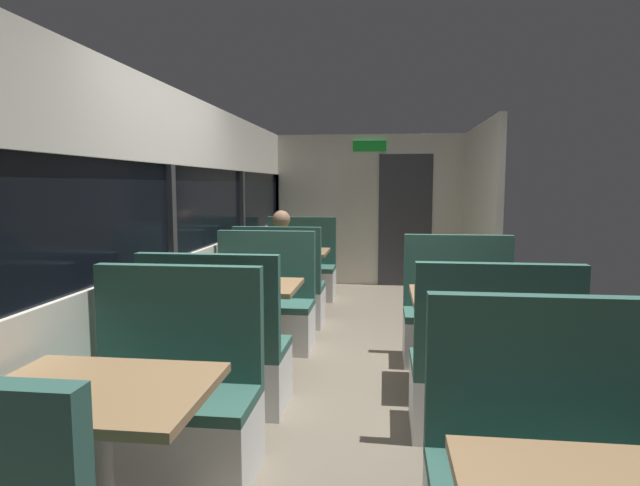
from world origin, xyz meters
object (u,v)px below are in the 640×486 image
(bench_far_window_facing_end, at_px, (280,295))
(bench_far_window_facing_entry, at_px, (300,274))
(bench_rear_aisle_facing_end, at_px, (490,384))
(dining_table_mid_window, at_px, (243,296))
(bench_mid_window_facing_end, at_px, (217,361))
(bench_mid_window_facing_entry, at_px, (263,313))
(dining_table_far_window, at_px, (291,259))
(bench_near_window_facing_entry, at_px, (170,412))
(bench_rear_aisle_facing_entry, at_px, (459,324))
(dining_table_near_window, at_px, (98,411))
(dining_table_rear_aisle, at_px, (473,308))
(seated_passenger, at_px, (281,275))

(bench_far_window_facing_end, relative_size, bench_far_window_facing_entry, 1.00)
(bench_rear_aisle_facing_end, bearing_deg, bench_far_window_facing_entry, 115.07)
(dining_table_mid_window, distance_m, bench_rear_aisle_facing_end, 2.03)
(bench_mid_window_facing_end, bearing_deg, bench_rear_aisle_facing_end, -6.38)
(bench_mid_window_facing_entry, bearing_deg, bench_rear_aisle_facing_end, -41.77)
(bench_far_window_facing_end, bearing_deg, dining_table_far_window, 90.00)
(bench_near_window_facing_entry, height_order, dining_table_mid_window, bench_near_window_facing_entry)
(bench_near_window_facing_entry, bearing_deg, dining_table_mid_window, 90.00)
(bench_rear_aisle_facing_entry, bearing_deg, dining_table_mid_window, -164.41)
(dining_table_near_window, xyz_separation_m, bench_mid_window_facing_end, (0.00, 1.53, -0.31))
(bench_rear_aisle_facing_end, bearing_deg, bench_mid_window_facing_entry, 138.23)
(bench_far_window_facing_end, relative_size, bench_rear_aisle_facing_entry, 1.00)
(bench_mid_window_facing_end, xyz_separation_m, bench_rear_aisle_facing_end, (1.79, -0.20, 0.00))
(bench_near_window_facing_entry, xyz_separation_m, bench_rear_aisle_facing_end, (1.79, 0.63, 0.00))
(dining_table_far_window, height_order, bench_far_window_facing_entry, bench_far_window_facing_entry)
(dining_table_far_window, height_order, bench_far_window_facing_end, bench_far_window_facing_end)
(bench_mid_window_facing_end, relative_size, bench_mid_window_facing_entry, 1.00)
(dining_table_mid_window, height_order, bench_rear_aisle_facing_end, bench_rear_aisle_facing_end)
(bench_far_window_facing_end, xyz_separation_m, bench_rear_aisle_facing_entry, (1.79, -1.03, 0.00))
(bench_mid_window_facing_end, height_order, bench_rear_aisle_facing_entry, same)
(dining_table_near_window, xyz_separation_m, bench_near_window_facing_entry, (0.00, 0.70, -0.31))
(bench_mid_window_facing_entry, distance_m, bench_rear_aisle_facing_entry, 1.80)
(dining_table_rear_aisle, bearing_deg, bench_far_window_facing_end, 136.00)
(bench_rear_aisle_facing_entry, height_order, seated_passenger, seated_passenger)
(dining_table_far_window, bearing_deg, bench_rear_aisle_facing_entry, -44.00)
(dining_table_near_window, height_order, bench_far_window_facing_entry, bench_far_window_facing_entry)
(bench_mid_window_facing_end, xyz_separation_m, dining_table_far_window, (0.00, 2.93, 0.31))
(seated_passenger, bearing_deg, bench_far_window_facing_entry, 90.00)
(bench_near_window_facing_entry, xyz_separation_m, dining_table_mid_window, (0.00, 1.53, 0.31))
(bench_near_window_facing_entry, relative_size, dining_table_far_window, 1.22)
(bench_rear_aisle_facing_end, xyz_separation_m, seated_passenger, (-1.79, 2.50, 0.21))
(dining_table_near_window, xyz_separation_m, bench_far_window_facing_entry, (0.00, 5.16, -0.31))
(bench_near_window_facing_entry, relative_size, bench_far_window_facing_end, 1.00)
(dining_table_near_window, height_order, seated_passenger, seated_passenger)
(dining_table_far_window, relative_size, dining_table_rear_aisle, 1.00)
(bench_near_window_facing_entry, relative_size, seated_passenger, 0.87)
(dining_table_near_window, relative_size, dining_table_rear_aisle, 1.00)
(bench_mid_window_facing_end, relative_size, bench_rear_aisle_facing_end, 1.00)
(bench_rear_aisle_facing_end, xyz_separation_m, bench_rear_aisle_facing_entry, (0.00, 1.40, 0.00))
(bench_mid_window_facing_end, bearing_deg, seated_passenger, 90.00)
(bench_rear_aisle_facing_entry, bearing_deg, bench_mid_window_facing_end, -146.19)
(dining_table_mid_window, distance_m, bench_mid_window_facing_entry, 0.77)
(seated_passenger, bearing_deg, bench_mid_window_facing_end, -90.00)
(bench_near_window_facing_entry, height_order, bench_rear_aisle_facing_entry, same)
(bench_mid_window_facing_end, distance_m, dining_table_rear_aisle, 1.88)
(dining_table_mid_window, height_order, bench_far_window_facing_end, bench_far_window_facing_end)
(bench_far_window_facing_entry, bearing_deg, bench_mid_window_facing_entry, -90.00)
(bench_rear_aisle_facing_entry, bearing_deg, bench_far_window_facing_entry, 126.40)
(bench_far_window_facing_end, height_order, bench_far_window_facing_entry, same)
(bench_far_window_facing_entry, distance_m, bench_rear_aisle_facing_entry, 3.02)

